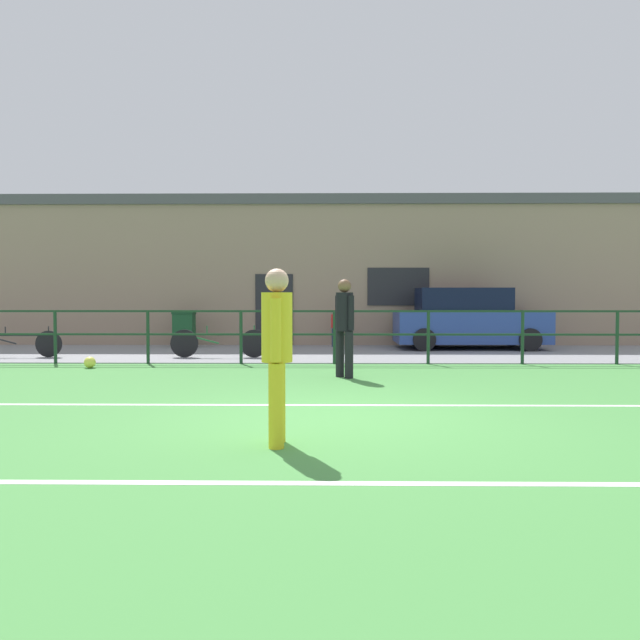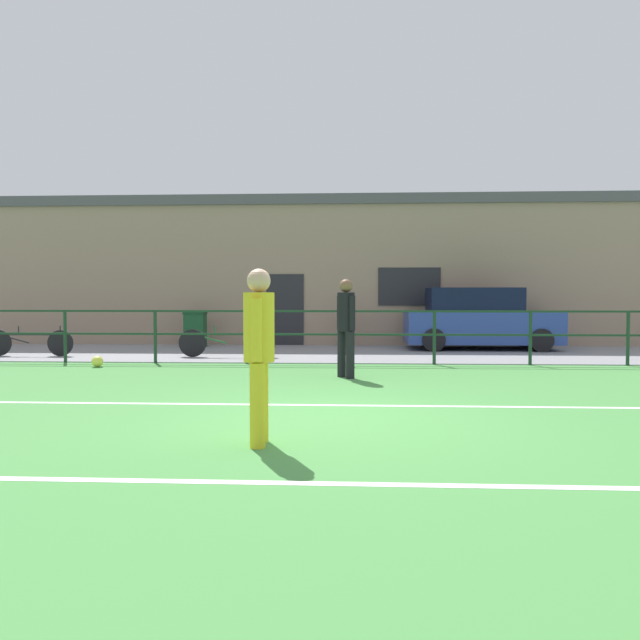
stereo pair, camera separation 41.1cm
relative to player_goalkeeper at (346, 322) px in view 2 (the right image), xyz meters
name	(u,v)px [view 2 (the right image)]	position (x,y,z in m)	size (l,w,h in m)	color
ground	(329,420)	(-0.16, -3.74, -1.01)	(60.00, 44.00, 0.04)	#478C42
field_line_touchline	(331,405)	(-0.16, -2.86, -0.99)	(36.00, 0.11, 0.00)	white
field_line_hash	(315,483)	(-0.16, -6.34, -0.99)	(36.00, 0.11, 0.00)	white
pavement_strip	(342,353)	(-0.16, 4.76, -0.98)	(48.00, 5.00, 0.02)	gray
perimeter_fence	(340,329)	(-0.16, 2.26, -0.24)	(36.07, 0.07, 1.15)	#193823
clubhouse_facade	(344,271)	(-0.16, 8.46, 1.24)	(28.00, 2.56, 4.44)	gray
player_goalkeeper	(346,322)	(0.00, 0.00, 0.00)	(0.33, 0.40, 1.74)	black
player_striker	(259,345)	(-0.78, -5.10, -0.02)	(0.30, 0.47, 1.70)	gold
soccer_ball_match	(97,361)	(-5.09, 1.41, -0.88)	(0.23, 0.23, 0.23)	#E5E04C
spectator_child	(346,325)	(-0.07, 6.64, -0.34)	(0.30, 0.19, 1.10)	#232D4C
parked_car_red	(479,320)	(3.53, 6.09, -0.19)	(4.04, 1.87, 1.66)	#28428E
bicycle_parked_0	(29,342)	(-7.60, 3.46, -0.64)	(2.14, 0.04, 0.72)	black
bicycle_parked_2	(227,343)	(-2.84, 3.46, -0.63)	(2.29, 0.04, 0.75)	black
trash_bin_0	(195,329)	(-4.35, 6.46, -0.46)	(0.60, 0.51, 1.01)	#194C28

